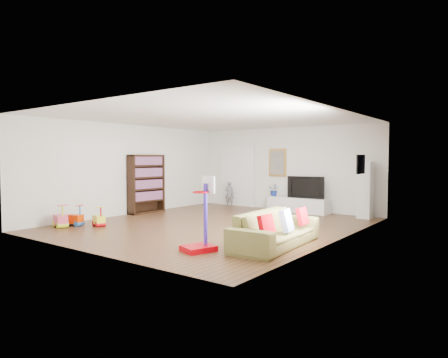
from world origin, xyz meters
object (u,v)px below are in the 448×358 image
Objects in this scene: media_console at (298,205)px; sofa at (276,229)px; basketball_hoop at (198,214)px; bookshelf at (146,184)px.

media_console is 5.05m from sofa.
media_console is 1.44× the size of basketball_hoop.
basketball_hoop is at bearing -30.73° from bookshelf.
bookshelf is 5.44m from basketball_hoop.
sofa reaches higher than media_console.
sofa is (1.84, -4.70, 0.10)m from media_console.
bookshelf reaches higher than media_console.
sofa is at bearing 70.57° from basketball_hoop.
media_console is at bearing 117.28° from basketball_hoop.
sofa is (5.52, -1.73, -0.57)m from bookshelf.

